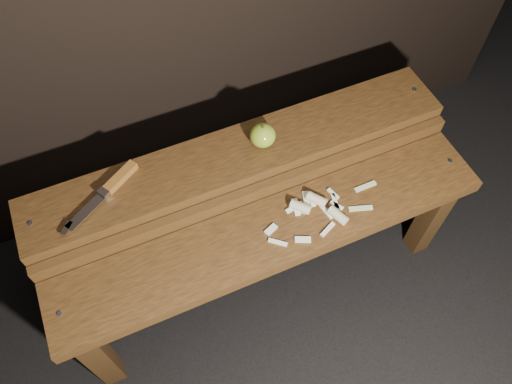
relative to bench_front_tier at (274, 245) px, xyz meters
name	(u,v)px	position (x,y,z in m)	size (l,w,h in m)	color
ground	(263,277)	(0.00, 0.06, -0.35)	(60.00, 60.00, 0.00)	black
bench_front_tier	(274,245)	(0.00, 0.00, 0.00)	(1.20, 0.20, 0.42)	#321E0C
bench_rear_tier	(241,170)	(0.00, 0.23, 0.06)	(1.20, 0.21, 0.50)	#321E0C
apple	(263,135)	(0.07, 0.23, 0.18)	(0.07, 0.07, 0.08)	olive
knife	(112,186)	(-0.35, 0.25, 0.16)	(0.23, 0.15, 0.02)	brown
apple_scraps	(317,208)	(0.13, 0.02, 0.08)	(0.35, 0.15, 0.03)	beige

